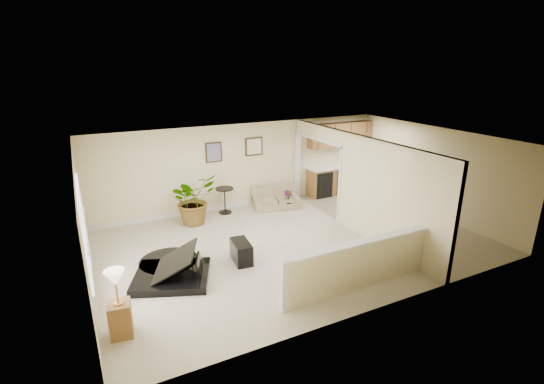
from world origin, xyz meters
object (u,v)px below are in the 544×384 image
lamp_stand (119,309)px  palm_plant (193,200)px  piano_bench (241,252)px  accent_table (225,197)px  small_plant (288,201)px  piano (167,251)px  loveseat (275,198)px

lamp_stand → palm_plant: bearing=59.7°
piano_bench → accent_table: (0.70, 2.93, 0.25)m
palm_plant → lamp_stand: 4.68m
accent_table → small_plant: bearing=-15.8°
piano → palm_plant: bearing=85.2°
palm_plant → small_plant: 2.84m
loveseat → small_plant: loveseat is taller
piano_bench → lamp_stand: lamp_stand is taller
lamp_stand → piano_bench: bearing=28.3°
palm_plant → accent_table: bearing=18.0°
piano → lamp_stand: (-1.07, -1.48, -0.08)m
piano_bench → loveseat: (2.22, 2.71, 0.06)m
piano → piano_bench: 1.62m
small_plant → lamp_stand: bearing=-143.2°
loveseat → accent_table: loveseat is taller
palm_plant → small_plant: palm_plant is taller
loveseat → lamp_stand: size_ratio=1.30×
piano → accent_table: piano is taller
accent_table → palm_plant: size_ratio=0.49×
accent_table → small_plant: 1.88m
piano → lamp_stand: 1.83m
palm_plant → lamp_stand: (-2.36, -4.04, -0.17)m
loveseat → lamp_stand: bearing=-127.0°
accent_table → small_plant: (1.80, -0.51, -0.25)m
lamp_stand → accent_table: bearing=52.4°
accent_table → palm_plant: 1.07m
piano_bench → small_plant: bearing=44.2°
piano_bench → palm_plant: 2.66m
piano_bench → accent_table: bearing=76.6°
lamp_stand → piano: bearing=54.0°
small_plant → accent_table: bearing=164.2°
piano_bench → lamp_stand: (-2.66, -1.43, 0.26)m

